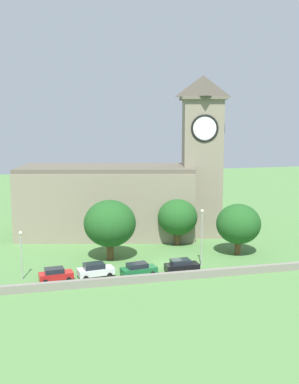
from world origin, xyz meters
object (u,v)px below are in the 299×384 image
(car_white, at_px, (95,270))
(car_black, at_px, (182,265))
(car_red, at_px, (56,274))
(tree_riverside_east, at_px, (238,224))
(tree_by_tower, at_px, (110,223))
(church, at_px, (126,191))
(streetlamp_west_mid, at_px, (202,229))
(car_green, at_px, (138,269))
(streetlamp_west_end, at_px, (21,247))
(tree_churchyard, at_px, (178,217))

(car_white, xyz_separation_m, car_black, (11.24, -0.63, -0.07))
(car_red, height_order, car_black, car_black)
(car_black, bearing_deg, tree_riverside_east, 28.58)
(tree_riverside_east, distance_m, tree_by_tower, 18.81)
(church, height_order, tree_by_tower, church)
(tree_by_tower, bearing_deg, car_black, -43.20)
(car_black, distance_m, tree_riverside_east, 12.54)
(car_white, distance_m, streetlamp_west_mid, 15.29)
(car_white, xyz_separation_m, car_green, (5.44, -0.69, -0.09))
(streetlamp_west_end, bearing_deg, car_black, -5.48)
(car_red, relative_size, tree_churchyard, 0.59)
(church, distance_m, streetlamp_west_end, 26.28)
(car_black, bearing_deg, car_green, -179.32)
(car_red, xyz_separation_m, tree_riverside_east, (26.72, 5.33, 3.74))
(car_white, distance_m, car_green, 5.48)
(car_white, height_order, streetlamp_west_end, streetlamp_west_end)
(car_white, height_order, car_green, car_white)
(streetlamp_west_mid, distance_m, tree_churchyard, 11.18)
(car_red, distance_m, car_green, 10.41)
(car_white, bearing_deg, tree_churchyard, 40.03)
(car_green, height_order, tree_riverside_east, tree_riverside_east)
(car_green, height_order, streetlamp_west_end, streetlamp_west_end)
(streetlamp_west_mid, bearing_deg, car_white, -175.42)
(tree_riverside_east, distance_m, tree_churchyard, 10.12)
(tree_riverside_east, bearing_deg, car_green, -160.43)
(tree_riverside_east, xyz_separation_m, tree_churchyard, (-7.08, 7.23, -0.10))
(church, distance_m, streetlamp_west_mid, 20.92)
(car_black, height_order, tree_churchyard, tree_churchyard)
(car_red, bearing_deg, car_green, -2.60)
(church, relative_size, car_green, 7.44)
(car_white, bearing_deg, tree_by_tower, 66.53)
(car_white, xyz_separation_m, tree_riverside_east, (21.76, 5.11, 3.64))
(church, bearing_deg, tree_by_tower, -110.28)
(car_black, xyz_separation_m, tree_churchyard, (3.44, 12.96, 3.61))
(car_red, bearing_deg, tree_riverside_east, 11.28)
(car_black, relative_size, streetlamp_west_end, 0.73)
(car_red, bearing_deg, church, 58.14)
(streetlamp_west_end, bearing_deg, tree_riverside_east, 7.03)
(car_green, bearing_deg, car_black, 0.68)
(car_red, xyz_separation_m, streetlamp_west_end, (-4.02, 1.54, 3.37))
(church, height_order, tree_riverside_east, church)
(church, relative_size, streetlamp_west_end, 5.81)
(car_green, relative_size, car_black, 1.07)
(car_red, height_order, tree_by_tower, tree_by_tower)
(streetlamp_west_end, bearing_deg, tree_churchyard, 24.97)
(car_green, height_order, car_black, car_black)
(car_white, height_order, tree_churchyard, tree_churchyard)
(church, height_order, car_red, church)
(car_white, height_order, streetlamp_west_mid, streetlamp_west_mid)
(car_black, distance_m, streetlamp_west_mid, 5.76)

